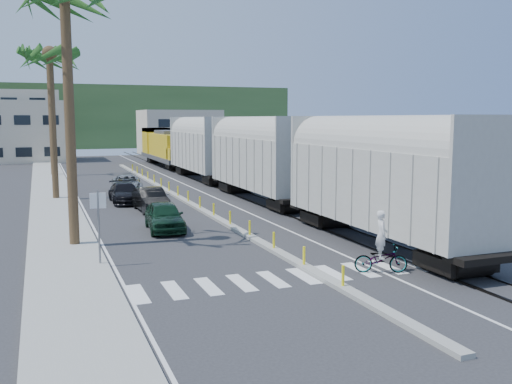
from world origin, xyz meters
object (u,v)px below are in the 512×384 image
at_px(street_sign, 98,217).
at_px(cyclist, 381,253).
at_px(car_lead, 164,216).
at_px(car_second, 151,200).

relative_size(street_sign, cyclist, 1.23).
xyz_separation_m(street_sign, car_lead, (3.85, 6.27, -1.23)).
xyz_separation_m(street_sign, car_second, (4.32, 12.61, -1.24)).
bearing_deg(cyclist, car_lead, 49.88).
bearing_deg(car_second, car_lead, -96.82).
distance_m(car_lead, car_second, 6.36).
relative_size(street_sign, car_second, 0.67).
distance_m(street_sign, cyclist, 10.80).
bearing_deg(cyclist, street_sign, 86.24).
bearing_deg(cyclist, car_second, 38.94).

